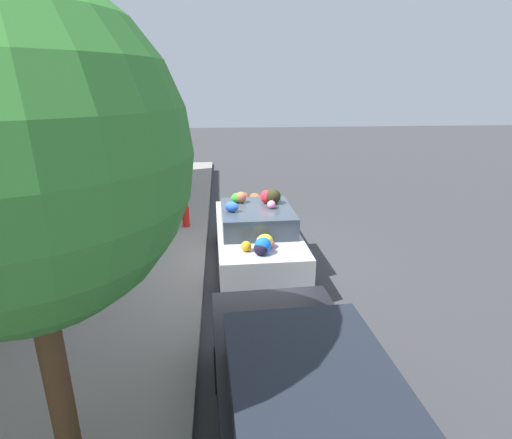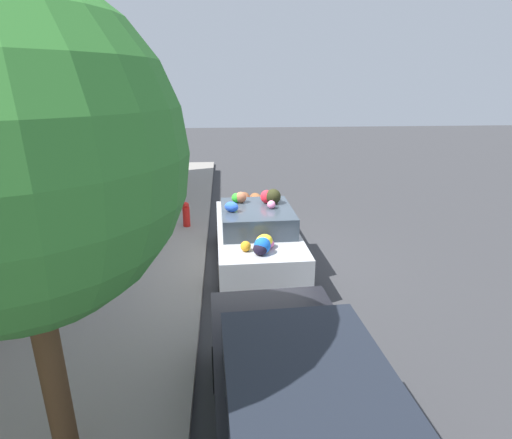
{
  "view_description": "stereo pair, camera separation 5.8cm",
  "coord_description": "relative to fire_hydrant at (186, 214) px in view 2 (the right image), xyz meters",
  "views": [
    {
      "loc": [
        -8.29,
        0.69,
        3.93
      ],
      "look_at": [
        0.0,
        -0.06,
        1.08
      ],
      "focal_mm": 28.0,
      "sensor_mm": 36.0,
      "label": 1
    },
    {
      "loc": [
        -8.3,
        0.63,
        3.93
      ],
      "look_at": [
        0.0,
        -0.06,
        1.08
      ],
      "focal_mm": 28.0,
      "sensor_mm": 36.0,
      "label": 2
    }
  ],
  "objects": [
    {
      "name": "building_facade",
      "position": [
        -2.4,
        3.22,
        2.51
      ],
      "size": [
        18.0,
        1.2,
        6.08
      ],
      "color": "#C6B293",
      "rests_on": "ground"
    },
    {
      "name": "sidewalk_curb",
      "position": [
        -2.37,
        1.01,
        -0.41
      ],
      "size": [
        24.0,
        3.2,
        0.13
      ],
      "color": "gray",
      "rests_on": "ground"
    },
    {
      "name": "parked_car_plain",
      "position": [
        -7.62,
        -1.77,
        0.29
      ],
      "size": [
        4.51,
        1.89,
        1.52
      ],
      "rotation": [
        0.0,
        0.0,
        0.04
      ],
      "color": "black",
      "rests_on": "ground"
    },
    {
      "name": "fire_hydrant",
      "position": [
        0.0,
        0.0,
        0.0
      ],
      "size": [
        0.2,
        0.2,
        0.7
      ],
      "color": "red",
      "rests_on": "sidewalk_curb"
    },
    {
      "name": "art_car",
      "position": [
        -2.39,
        -1.75,
        0.27
      ],
      "size": [
        4.0,
        1.81,
        1.73
      ],
      "rotation": [
        0.0,
        0.0,
        0.02
      ],
      "color": "#B7BABF",
      "rests_on": "ground"
    },
    {
      "name": "street_tree",
      "position": [
        -7.36,
        0.62,
        2.9
      ],
      "size": [
        2.84,
        2.84,
        4.67
      ],
      "color": "brown",
      "rests_on": "sidewalk_curb"
    },
    {
      "name": "ground_plane",
      "position": [
        -2.37,
        -1.69,
        -0.48
      ],
      "size": [
        60.0,
        60.0,
        0.0
      ],
      "primitive_type": "plane",
      "color": "#38383A"
    }
  ]
}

